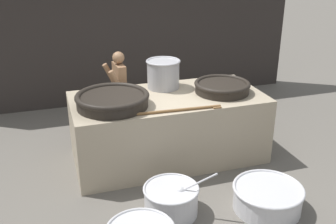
{
  "coord_description": "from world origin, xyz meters",
  "views": [
    {
      "loc": [
        -1.74,
        -5.38,
        3.15
      ],
      "look_at": [
        0.0,
        0.0,
        0.79
      ],
      "focal_mm": 42.0,
      "sensor_mm": 36.0,
      "label": 1
    }
  ],
  "objects_px": {
    "giant_wok_far": "(222,87)",
    "prep_bowl_vegetables": "(171,199)",
    "giant_wok_near": "(112,99)",
    "cook": "(119,90)",
    "prep_bowl_extra": "(267,197)",
    "stock_pot": "(163,73)"
  },
  "relations": [
    {
      "from": "stock_pot",
      "to": "cook",
      "type": "xyz_separation_m",
      "value": [
        -0.59,
        0.75,
        -0.47
      ]
    },
    {
      "from": "giant_wok_far",
      "to": "prep_bowl_vegetables",
      "type": "relative_size",
      "value": 1.02
    },
    {
      "from": "prep_bowl_vegetables",
      "to": "cook",
      "type": "bearing_deg",
      "value": 92.5
    },
    {
      "from": "giant_wok_far",
      "to": "prep_bowl_extra",
      "type": "distance_m",
      "value": 1.9
    },
    {
      "from": "cook",
      "to": "prep_bowl_extra",
      "type": "distance_m",
      "value": 3.24
    },
    {
      "from": "giant_wok_far",
      "to": "prep_bowl_vegetables",
      "type": "distance_m",
      "value": 2.08
    },
    {
      "from": "giant_wok_near",
      "to": "cook",
      "type": "distance_m",
      "value": 1.41
    },
    {
      "from": "prep_bowl_vegetables",
      "to": "prep_bowl_extra",
      "type": "xyz_separation_m",
      "value": [
        1.22,
        -0.29,
        -0.03
      ]
    },
    {
      "from": "stock_pot",
      "to": "cook",
      "type": "height_order",
      "value": "cook"
    },
    {
      "from": "giant_wok_far",
      "to": "prep_bowl_vegetables",
      "type": "xyz_separation_m",
      "value": [
        -1.29,
        -1.35,
        -0.93
      ]
    },
    {
      "from": "prep_bowl_vegetables",
      "to": "prep_bowl_extra",
      "type": "distance_m",
      "value": 1.25
    },
    {
      "from": "stock_pot",
      "to": "prep_bowl_vegetables",
      "type": "height_order",
      "value": "stock_pot"
    },
    {
      "from": "giant_wok_far",
      "to": "prep_bowl_vegetables",
      "type": "bearing_deg",
      "value": -133.7
    },
    {
      "from": "giant_wok_far",
      "to": "stock_pot",
      "type": "height_order",
      "value": "stock_pot"
    },
    {
      "from": "giant_wok_near",
      "to": "stock_pot",
      "type": "xyz_separation_m",
      "value": [
        0.94,
        0.57,
        0.13
      ]
    },
    {
      "from": "prep_bowl_vegetables",
      "to": "prep_bowl_extra",
      "type": "relative_size",
      "value": 0.94
    },
    {
      "from": "stock_pot",
      "to": "prep_bowl_vegetables",
      "type": "bearing_deg",
      "value": -104.39
    },
    {
      "from": "giant_wok_near",
      "to": "prep_bowl_vegetables",
      "type": "relative_size",
      "value": 1.23
    },
    {
      "from": "stock_pot",
      "to": "prep_bowl_extra",
      "type": "height_order",
      "value": "stock_pot"
    },
    {
      "from": "giant_wok_near",
      "to": "cook",
      "type": "height_order",
      "value": "cook"
    },
    {
      "from": "stock_pot",
      "to": "prep_bowl_extra",
      "type": "distance_m",
      "value": 2.52
    },
    {
      "from": "giant_wok_far",
      "to": "stock_pot",
      "type": "distance_m",
      "value": 0.97
    }
  ]
}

